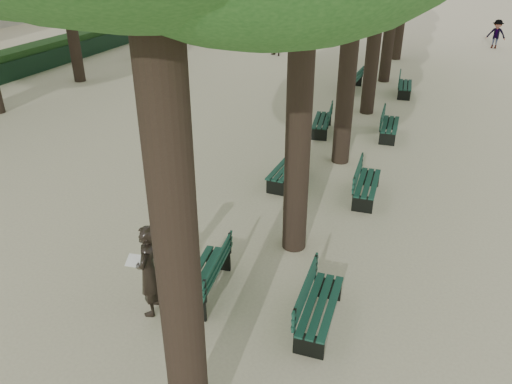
% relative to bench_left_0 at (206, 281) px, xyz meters
% --- Properties ---
extents(ground, '(120.00, 120.00, 0.00)m').
position_rel_bench_left_0_xyz_m(ground, '(-0.37, -0.85, -0.27)').
color(ground, '#C3BB94').
rests_on(ground, ground).
extents(bench_left_0, '(0.78, 1.86, 0.92)m').
position_rel_bench_left_0_xyz_m(bench_left_0, '(0.00, 0.00, 0.00)').
color(bench_left_0, black).
rests_on(bench_left_0, ground).
extents(bench_left_1, '(0.65, 1.82, 0.92)m').
position_rel_bench_left_0_xyz_m(bench_left_1, '(0.00, 5.15, 0.00)').
color(bench_left_1, black).
rests_on(bench_left_1, ground).
extents(bench_left_2, '(0.81, 1.86, 0.92)m').
position_rel_bench_left_0_xyz_m(bench_left_2, '(-0.00, 9.39, 0.00)').
color(bench_left_2, black).
rests_on(bench_left_2, ground).
extents(bench_left_3, '(0.66, 1.83, 0.92)m').
position_rel_bench_left_0_xyz_m(bench_left_3, '(0.00, 15.09, 0.00)').
color(bench_left_3, black).
rests_on(bench_left_3, ground).
extents(bench_right_0, '(0.63, 1.82, 0.92)m').
position_rel_bench_left_0_xyz_m(bench_right_0, '(2.27, -0.13, 0.00)').
color(bench_right_0, black).
rests_on(bench_right_0, ground).
extents(bench_right_1, '(0.64, 1.82, 0.92)m').
position_rel_bench_left_0_xyz_m(bench_right_1, '(2.27, 4.99, 0.00)').
color(bench_right_1, black).
rests_on(bench_right_1, ground).
extents(bench_right_2, '(0.66, 1.83, 0.92)m').
position_rel_bench_left_0_xyz_m(bench_right_2, '(2.27, 9.76, 0.00)').
color(bench_right_2, black).
rests_on(bench_right_2, ground).
extents(bench_right_3, '(0.70, 1.84, 0.92)m').
position_rel_bench_left_0_xyz_m(bench_right_3, '(2.27, 15.10, 0.00)').
color(bench_right_3, black).
rests_on(bench_right_3, ground).
extents(man_with_map, '(0.70, 0.79, 1.81)m').
position_rel_bench_left_0_xyz_m(man_with_map, '(-0.70, -0.81, 0.63)').
color(man_with_map, black).
rests_on(man_with_map, ground).
extents(pedestrian_e, '(0.68, 1.75, 1.85)m').
position_rel_bench_left_0_xyz_m(pedestrian_e, '(-8.97, 22.10, 0.65)').
color(pedestrian_e, '#262628').
rests_on(pedestrian_e, ground).
extents(pedestrian_b, '(1.13, 0.54, 1.67)m').
position_rel_bench_left_0_xyz_m(pedestrian_b, '(6.40, 27.25, 0.56)').
color(pedestrian_b, '#262628').
rests_on(pedestrian_b, ground).
extents(pedestrian_a, '(0.82, 0.59, 1.56)m').
position_rel_bench_left_0_xyz_m(pedestrian_a, '(-5.39, 20.66, 0.51)').
color(pedestrian_a, '#262628').
rests_on(pedestrian_a, ground).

